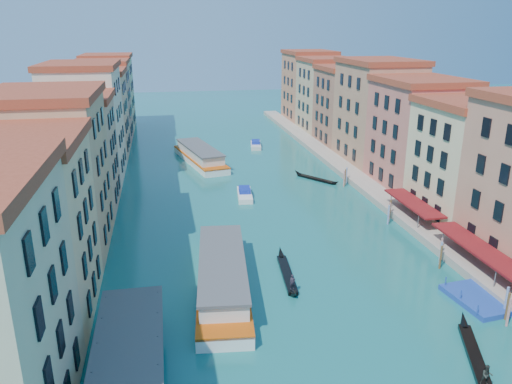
{
  "coord_description": "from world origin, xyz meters",
  "views": [
    {
      "loc": [
        -12.33,
        -22.61,
        26.88
      ],
      "look_at": [
        -0.29,
        41.11,
        5.34
      ],
      "focal_mm": 35.0,
      "sensor_mm": 36.0,
      "label": 1
    }
  ],
  "objects_px": {
    "vaporetto_stop": "(130,363)",
    "vaporetto_far": "(200,155)",
    "gondola_right": "(475,356)",
    "blue_dock": "(478,299)",
    "gondola_fore": "(287,273)",
    "vaporetto_near": "(222,275)"
  },
  "relations": [
    {
      "from": "vaporetto_stop",
      "to": "vaporetto_far",
      "type": "relative_size",
      "value": 0.71
    },
    {
      "from": "vaporetto_far",
      "to": "gondola_right",
      "type": "height_order",
      "value": "vaporetto_far"
    },
    {
      "from": "blue_dock",
      "to": "vaporetto_stop",
      "type": "bearing_deg",
      "value": -177.56
    },
    {
      "from": "vaporetto_stop",
      "to": "gondola_fore",
      "type": "bearing_deg",
      "value": 41.31
    },
    {
      "from": "blue_dock",
      "to": "gondola_fore",
      "type": "bearing_deg",
      "value": 146.76
    },
    {
      "from": "vaporetto_far",
      "to": "gondola_fore",
      "type": "bearing_deg",
      "value": -96.58
    },
    {
      "from": "vaporetto_near",
      "to": "blue_dock",
      "type": "height_order",
      "value": "vaporetto_near"
    },
    {
      "from": "vaporetto_stop",
      "to": "vaporetto_near",
      "type": "distance_m",
      "value": 16.07
    },
    {
      "from": "vaporetto_far",
      "to": "gondola_right",
      "type": "bearing_deg",
      "value": -88.51
    },
    {
      "from": "vaporetto_stop",
      "to": "blue_dock",
      "type": "relative_size",
      "value": 2.23
    },
    {
      "from": "gondola_right",
      "to": "blue_dock",
      "type": "bearing_deg",
      "value": 76.84
    },
    {
      "from": "gondola_fore",
      "to": "vaporetto_stop",
      "type": "bearing_deg",
      "value": -133.53
    },
    {
      "from": "gondola_fore",
      "to": "blue_dock",
      "type": "bearing_deg",
      "value": -21.49
    },
    {
      "from": "gondola_right",
      "to": "blue_dock",
      "type": "distance_m",
      "value": 10.43
    },
    {
      "from": "gondola_right",
      "to": "vaporetto_near",
      "type": "bearing_deg",
      "value": 161.74
    },
    {
      "from": "vaporetto_stop",
      "to": "blue_dock",
      "type": "distance_m",
      "value": 34.95
    },
    {
      "from": "gondola_right",
      "to": "vaporetto_far",
      "type": "bearing_deg",
      "value": 126.04
    },
    {
      "from": "vaporetto_stop",
      "to": "gondola_right",
      "type": "distance_m",
      "value": 28.71
    },
    {
      "from": "gondola_fore",
      "to": "gondola_right",
      "type": "height_order",
      "value": "gondola_right"
    },
    {
      "from": "vaporetto_stop",
      "to": "gondola_fore",
      "type": "height_order",
      "value": "vaporetto_stop"
    },
    {
      "from": "gondola_fore",
      "to": "gondola_right",
      "type": "bearing_deg",
      "value": -50.48
    },
    {
      "from": "vaporetto_stop",
      "to": "vaporetto_near",
      "type": "relative_size",
      "value": 0.71
    }
  ]
}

